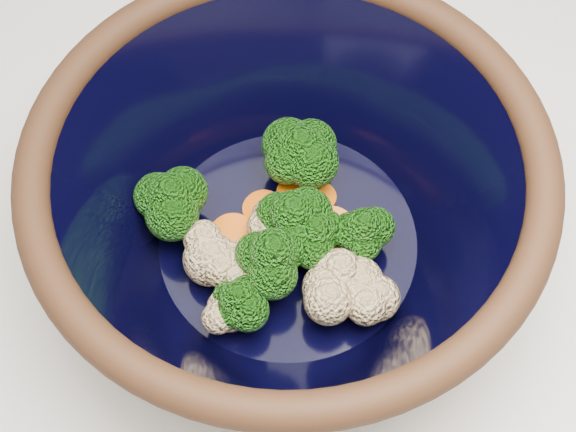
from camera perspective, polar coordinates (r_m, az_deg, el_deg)
counter at (r=0.99m, az=-2.29°, el=-11.17°), size 1.20×1.20×0.90m
mixing_bowl at (r=0.48m, az=0.00°, el=0.75°), size 0.30×0.30×0.13m
vegetable_pile at (r=0.50m, az=-0.70°, el=-1.52°), size 0.13×0.16×0.06m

